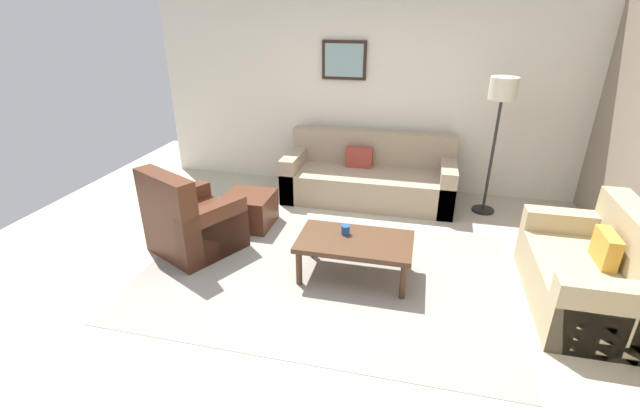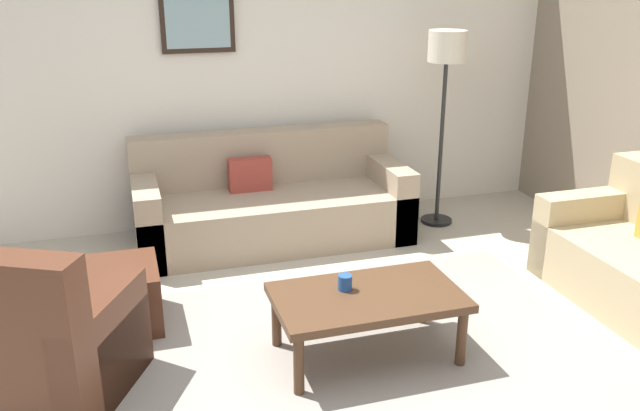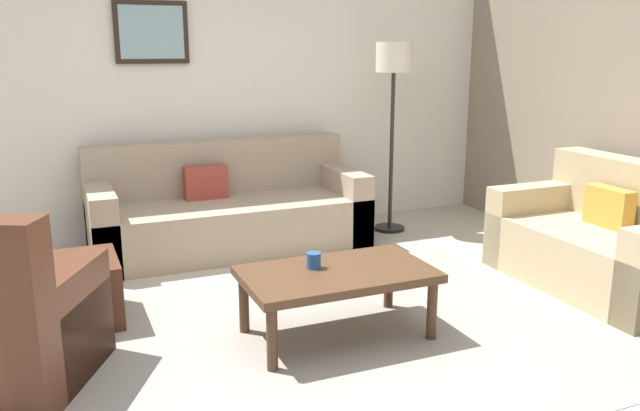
{
  "view_description": "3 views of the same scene",
  "coord_description": "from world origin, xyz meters",
  "px_view_note": "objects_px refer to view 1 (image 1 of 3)",
  "views": [
    {
      "loc": [
        0.83,
        -3.61,
        2.45
      ],
      "look_at": [
        -0.06,
        0.13,
        0.7
      ],
      "focal_mm": 24.58,
      "sensor_mm": 36.0,
      "label": 1
    },
    {
      "loc": [
        -0.98,
        -3.2,
        2.21
      ],
      "look_at": [
        0.09,
        0.3,
        0.9
      ],
      "focal_mm": 37.5,
      "sensor_mm": 36.0,
      "label": 2
    },
    {
      "loc": [
        -1.18,
        -3.19,
        1.67
      ],
      "look_at": [
        0.25,
        0.18,
        0.77
      ],
      "focal_mm": 36.45,
      "sensor_mm": 36.0,
      "label": 3
    }
  ],
  "objects_px": {
    "armchair_leather": "(190,225)",
    "cup": "(345,230)",
    "ottoman": "(249,210)",
    "coffee_table": "(355,244)",
    "framed_artwork": "(344,60)",
    "lamp_standing": "(501,103)",
    "couch_loveseat": "(598,277)",
    "couch_main": "(369,177)"
  },
  "relations": [
    {
      "from": "couch_loveseat",
      "to": "coffee_table",
      "type": "distance_m",
      "value": 2.15
    },
    {
      "from": "cup",
      "to": "lamp_standing",
      "type": "xyz_separation_m",
      "value": [
        1.51,
        1.81,
        0.95
      ]
    },
    {
      "from": "ottoman",
      "to": "coffee_table",
      "type": "relative_size",
      "value": 0.51
    },
    {
      "from": "cup",
      "to": "couch_main",
      "type": "bearing_deg",
      "value": 90.46
    },
    {
      "from": "armchair_leather",
      "to": "framed_artwork",
      "type": "distance_m",
      "value": 3.05
    },
    {
      "from": "coffee_table",
      "to": "cup",
      "type": "distance_m",
      "value": 0.17
    },
    {
      "from": "armchair_leather",
      "to": "framed_artwork",
      "type": "relative_size",
      "value": 1.78
    },
    {
      "from": "couch_loveseat",
      "to": "framed_artwork",
      "type": "bearing_deg",
      "value": 138.5
    },
    {
      "from": "ottoman",
      "to": "couch_loveseat",
      "type": "bearing_deg",
      "value": -12.48
    },
    {
      "from": "armchair_leather",
      "to": "framed_artwork",
      "type": "height_order",
      "value": "framed_artwork"
    },
    {
      "from": "couch_loveseat",
      "to": "ottoman",
      "type": "xyz_separation_m",
      "value": [
        -3.57,
        0.79,
        -0.1
      ]
    },
    {
      "from": "couch_loveseat",
      "to": "lamp_standing",
      "type": "xyz_separation_m",
      "value": [
        -0.75,
        1.87,
        1.11
      ]
    },
    {
      "from": "armchair_leather",
      "to": "ottoman",
      "type": "distance_m",
      "value": 0.83
    },
    {
      "from": "coffee_table",
      "to": "armchair_leather",
      "type": "bearing_deg",
      "value": 177.4
    },
    {
      "from": "armchair_leather",
      "to": "cup",
      "type": "bearing_deg",
      "value": 0.16
    },
    {
      "from": "couch_main",
      "to": "armchair_leather",
      "type": "xyz_separation_m",
      "value": [
        -1.68,
        -1.94,
        0.01
      ]
    },
    {
      "from": "coffee_table",
      "to": "lamp_standing",
      "type": "height_order",
      "value": "lamp_standing"
    },
    {
      "from": "couch_loveseat",
      "to": "framed_artwork",
      "type": "relative_size",
      "value": 2.43
    },
    {
      "from": "cup",
      "to": "coffee_table",
      "type": "bearing_deg",
      "value": -38.13
    },
    {
      "from": "ottoman",
      "to": "couch_main",
      "type": "bearing_deg",
      "value": 42.88
    },
    {
      "from": "couch_main",
      "to": "couch_loveseat",
      "type": "relative_size",
      "value": 1.54
    },
    {
      "from": "armchair_leather",
      "to": "couch_loveseat",
      "type": "bearing_deg",
      "value": -0.79
    },
    {
      "from": "ottoman",
      "to": "framed_artwork",
      "type": "bearing_deg",
      "value": 63.11
    },
    {
      "from": "couch_main",
      "to": "lamp_standing",
      "type": "distance_m",
      "value": 1.9
    },
    {
      "from": "couch_main",
      "to": "framed_artwork",
      "type": "height_order",
      "value": "framed_artwork"
    },
    {
      "from": "armchair_leather",
      "to": "framed_artwork",
      "type": "bearing_deg",
      "value": 63.03
    },
    {
      "from": "coffee_table",
      "to": "cup",
      "type": "relative_size",
      "value": 11.83
    },
    {
      "from": "couch_loveseat",
      "to": "cup",
      "type": "xyz_separation_m",
      "value": [
        -2.26,
        0.06,
        0.16
      ]
    },
    {
      "from": "ottoman",
      "to": "coffee_table",
      "type": "height_order",
      "value": "coffee_table"
    },
    {
      "from": "couch_loveseat",
      "to": "lamp_standing",
      "type": "relative_size",
      "value": 0.86
    },
    {
      "from": "armchair_leather",
      "to": "ottoman",
      "type": "height_order",
      "value": "armchair_leather"
    },
    {
      "from": "couch_loveseat",
      "to": "couch_main",
      "type": "bearing_deg",
      "value": 138.7
    },
    {
      "from": "framed_artwork",
      "to": "lamp_standing",
      "type": "bearing_deg",
      "value": -15.61
    },
    {
      "from": "couch_loveseat",
      "to": "cup",
      "type": "relative_size",
      "value": 15.8
    },
    {
      "from": "couch_loveseat",
      "to": "ottoman",
      "type": "height_order",
      "value": "couch_loveseat"
    },
    {
      "from": "couch_main",
      "to": "couch_loveseat",
      "type": "distance_m",
      "value": 3.03
    },
    {
      "from": "armchair_leather",
      "to": "cup",
      "type": "height_order",
      "value": "armchair_leather"
    },
    {
      "from": "framed_artwork",
      "to": "cup",
      "type": "bearing_deg",
      "value": -78.41
    },
    {
      "from": "armchair_leather",
      "to": "coffee_table",
      "type": "distance_m",
      "value": 1.81
    },
    {
      "from": "armchair_leather",
      "to": "cup",
      "type": "distance_m",
      "value": 1.7
    },
    {
      "from": "cup",
      "to": "framed_artwork",
      "type": "bearing_deg",
      "value": 101.59
    },
    {
      "from": "couch_main",
      "to": "framed_artwork",
      "type": "relative_size",
      "value": 3.73
    }
  ]
}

